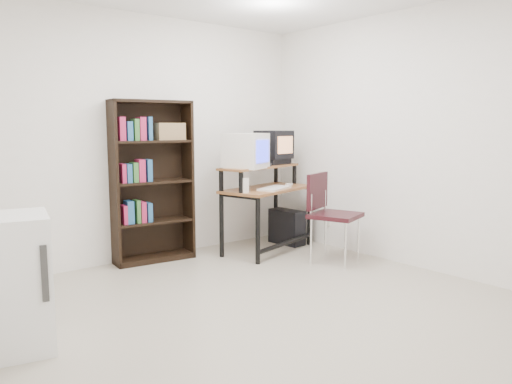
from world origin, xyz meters
TOP-DOWN VIEW (x-y plane):
  - floor at (0.00, 0.00)m, footprint 4.00×4.00m
  - back_wall at (0.00, 2.00)m, footprint 4.00×0.01m
  - right_wall at (2.00, 0.00)m, footprint 0.01×4.00m
  - computer_desk at (1.25, 1.41)m, footprint 1.25×0.84m
  - crt_monitor at (0.97, 1.44)m, footprint 0.54×0.54m
  - vcr at (1.51, 1.58)m, footprint 0.40×0.32m
  - crt_tv at (1.51, 1.58)m, footprint 0.40×0.39m
  - cd_spindle at (1.26, 1.43)m, footprint 0.15×0.15m
  - keyboard at (1.23, 1.25)m, footprint 0.51×0.38m
  - mousepad at (1.58, 1.39)m, footprint 0.28×0.26m
  - mouse at (1.58, 1.39)m, footprint 0.12×0.10m
  - desk_speaker at (0.78, 1.24)m, footprint 0.09×0.08m
  - pc_tower at (1.65, 1.50)m, footprint 0.23×0.46m
  - school_chair at (1.45, 0.63)m, footprint 0.60×0.60m
  - bookshelf at (0.02, 1.86)m, footprint 0.88×0.38m
  - mini_fridge at (-1.72, 0.47)m, footprint 0.62×0.63m
  - wall_outlet at (1.99, 1.15)m, footprint 0.02×0.08m

SIDE VIEW (x-z plane):
  - floor at x=0.00m, z-range -0.01..0.00m
  - pc_tower at x=1.65m, z-range 0.00..0.42m
  - wall_outlet at x=1.99m, z-range 0.24..0.36m
  - mini_fridge at x=-1.72m, z-range 0.00..0.88m
  - school_chair at x=1.45m, z-range 0.11..1.05m
  - computer_desk at x=1.25m, z-range 0.19..1.17m
  - mousepad at x=1.58m, z-range 0.72..0.73m
  - keyboard at x=1.23m, z-range 0.72..0.75m
  - mouse at x=1.58m, z-range 0.73..0.76m
  - desk_speaker at x=0.78m, z-range 0.72..0.89m
  - bookshelf at x=0.02m, z-range 0.03..1.73m
  - cd_spindle at x=1.26m, z-range 0.97..1.02m
  - vcr at x=1.51m, z-range 0.97..1.05m
  - crt_monitor at x=0.97m, z-range 0.97..1.36m
  - crt_tv at x=1.51m, z-range 1.05..1.38m
  - back_wall at x=0.00m, z-range 0.00..2.60m
  - right_wall at x=2.00m, z-range 0.00..2.60m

